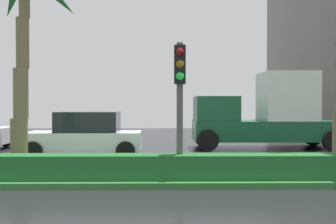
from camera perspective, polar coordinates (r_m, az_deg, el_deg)
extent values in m
cube|color=black|center=(12.87, -17.58, -8.10)|extent=(90.00, 42.00, 0.10)
cube|color=#2D6B33|center=(11.91, -18.99, -8.25)|extent=(85.50, 4.00, 0.15)
cube|color=#1E6028|center=(10.55, -21.39, -7.41)|extent=(76.50, 0.70, 0.60)
cylinder|color=#726345|center=(12.02, -20.75, -4.35)|extent=(0.48, 0.48, 1.44)
cylinder|color=#726345|center=(11.98, -20.53, 2.53)|extent=(0.42, 0.42, 1.44)
cylinder|color=#726345|center=(12.12, -20.31, 9.35)|extent=(0.36, 0.36, 1.44)
cylinder|color=#4C4C47|center=(9.87, 1.71, 0.22)|extent=(0.16, 0.16, 3.39)
cube|color=black|center=(9.92, 1.72, 6.85)|extent=(0.28, 0.32, 0.96)
sphere|color=maroon|center=(9.78, 1.76, 8.70)|extent=(0.20, 0.20, 0.20)
sphere|color=#7F600F|center=(9.75, 1.76, 6.95)|extent=(0.20, 0.20, 0.20)
sphere|color=#1EEA3F|center=(9.72, 1.76, 5.19)|extent=(0.20, 0.20, 0.20)
cylinder|color=black|center=(20.35, -22.36, -3.66)|extent=(0.68, 0.22, 0.68)
cube|color=white|center=(15.35, -12.02, -4.15)|extent=(4.30, 1.76, 0.72)
cube|color=#1E2328|center=(15.27, -11.48, -1.39)|extent=(2.30, 1.58, 0.76)
cylinder|color=black|center=(14.92, -18.95, -5.34)|extent=(0.68, 0.22, 0.68)
cylinder|color=black|center=(16.63, -17.01, -4.67)|extent=(0.68, 0.22, 0.68)
cylinder|color=black|center=(14.25, -6.17, -5.59)|extent=(0.68, 0.22, 0.68)
cylinder|color=black|center=(16.03, -5.57, -4.84)|extent=(0.68, 0.22, 0.68)
cube|color=#195133|center=(18.55, 13.68, -2.61)|extent=(6.40, 2.30, 0.90)
cube|color=#195133|center=(18.09, 6.93, 0.49)|extent=(1.90, 2.21, 1.10)
cube|color=silver|center=(18.81, 16.80, 2.15)|extent=(2.30, 2.35, 2.20)
cylinder|color=black|center=(16.93, 5.78, -4.12)|extent=(0.92, 0.30, 0.92)
cylinder|color=black|center=(19.25, 4.98, -3.49)|extent=(0.92, 0.30, 0.92)
cylinder|color=black|center=(18.35, 22.81, -3.80)|extent=(0.92, 0.30, 0.92)
cylinder|color=black|center=(20.51, 20.19, -3.27)|extent=(0.92, 0.30, 0.92)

